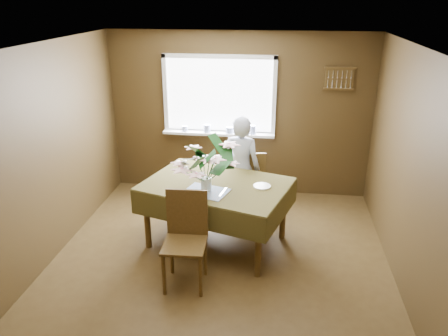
# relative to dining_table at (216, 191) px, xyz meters

# --- Properties ---
(floor) EXTENTS (4.50, 4.50, 0.00)m
(floor) POSITION_rel_dining_table_xyz_m (0.10, -0.58, -0.73)
(floor) COLOR #453217
(floor) RESTS_ON ground
(ceiling) EXTENTS (4.50, 4.50, 0.00)m
(ceiling) POSITION_rel_dining_table_xyz_m (0.10, -0.58, 1.77)
(ceiling) COLOR white
(ceiling) RESTS_ON wall_back
(wall_back) EXTENTS (4.00, 0.00, 4.00)m
(wall_back) POSITION_rel_dining_table_xyz_m (0.10, 1.67, 0.52)
(wall_back) COLOR brown
(wall_back) RESTS_ON floor
(wall_front) EXTENTS (4.00, 0.00, 4.00)m
(wall_front) POSITION_rel_dining_table_xyz_m (0.10, -2.83, 0.52)
(wall_front) COLOR brown
(wall_front) RESTS_ON floor
(wall_left) EXTENTS (0.00, 4.50, 4.50)m
(wall_left) POSITION_rel_dining_table_xyz_m (-1.90, -0.58, 0.52)
(wall_left) COLOR brown
(wall_left) RESTS_ON floor
(wall_right) EXTENTS (0.00, 4.50, 4.50)m
(wall_right) POSITION_rel_dining_table_xyz_m (2.10, -0.58, 0.52)
(wall_right) COLOR brown
(wall_right) RESTS_ON floor
(window_assembly) EXTENTS (1.72, 0.20, 1.22)m
(window_assembly) POSITION_rel_dining_table_xyz_m (-0.19, 1.62, 0.63)
(window_assembly) COLOR white
(window_assembly) RESTS_ON wall_back
(spoon_rack) EXTENTS (0.44, 0.05, 0.33)m
(spoon_rack) POSITION_rel_dining_table_xyz_m (1.55, 1.63, 1.12)
(spoon_rack) COLOR #513B1A
(spoon_rack) RESTS_ON wall_back
(dining_table) EXTENTS (1.98, 1.61, 0.84)m
(dining_table) POSITION_rel_dining_table_xyz_m (0.00, 0.00, 0.00)
(dining_table) COLOR #513B1A
(dining_table) RESTS_ON floor
(chair_far) EXTENTS (0.45, 0.45, 0.97)m
(chair_far) POSITION_rel_dining_table_xyz_m (0.35, 0.88, -0.20)
(chair_far) COLOR #513B1A
(chair_far) RESTS_ON floor
(chair_near) EXTENTS (0.47, 0.47, 1.05)m
(chair_near) POSITION_rel_dining_table_xyz_m (-0.21, -0.82, -0.16)
(chair_near) COLOR #513B1A
(chair_near) RESTS_ON floor
(seated_woman) EXTENTS (0.59, 0.43, 1.49)m
(seated_woman) POSITION_rel_dining_table_xyz_m (0.23, 0.75, 0.02)
(seated_woman) COLOR white
(seated_woman) RESTS_ON floor
(flower_bouquet) EXTENTS (0.64, 0.64, 0.55)m
(flower_bouquet) POSITION_rel_dining_table_xyz_m (-0.08, -0.23, 0.46)
(flower_bouquet) COLOR white
(flower_bouquet) RESTS_ON dining_table
(side_plate) EXTENTS (0.25, 0.25, 0.01)m
(side_plate) POSITION_rel_dining_table_xyz_m (0.56, -0.03, 0.11)
(side_plate) COLOR white
(side_plate) RESTS_ON dining_table
(table_knife) EXTENTS (0.07, 0.24, 0.00)m
(table_knife) POSITION_rel_dining_table_xyz_m (0.12, -0.26, 0.11)
(table_knife) COLOR silver
(table_knife) RESTS_ON dining_table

